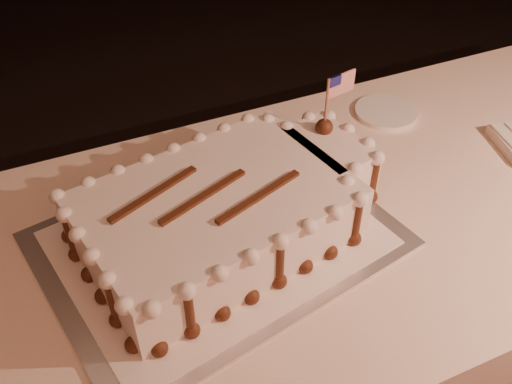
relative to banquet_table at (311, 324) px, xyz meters
name	(u,v)px	position (x,y,z in m)	size (l,w,h in m)	color
banquet_table	(311,324)	(0.00, 0.00, 0.00)	(2.40, 0.80, 0.75)	#FFDCC5
cake_board	(218,240)	(-0.22, 0.01, 0.38)	(0.63, 0.47, 0.01)	silver
doily	(217,238)	(-0.22, 0.01, 0.38)	(0.56, 0.43, 0.00)	white
sheet_cake	(231,209)	(-0.19, 0.02, 0.44)	(0.61, 0.41, 0.24)	white
side_plate	(386,112)	(0.31, 0.25, 0.38)	(0.15, 0.15, 0.01)	white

